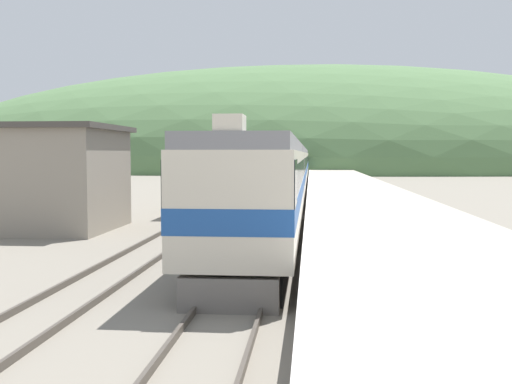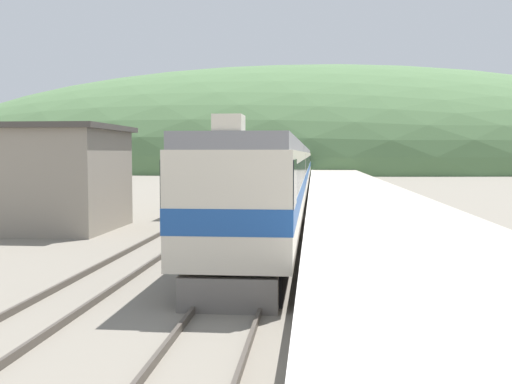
# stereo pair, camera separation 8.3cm
# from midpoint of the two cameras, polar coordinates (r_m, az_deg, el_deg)

# --- Properties ---
(track_main) EXTENTS (1.52, 180.00, 0.16)m
(track_main) POSITION_cam_midpoint_polar(r_m,az_deg,el_deg) (63.62, 3.58, 0.63)
(track_main) COLOR #4C443D
(track_main) RESTS_ON ground
(track_siding) EXTENTS (1.52, 180.00, 0.16)m
(track_siding) POSITION_cam_midpoint_polar(r_m,az_deg,el_deg) (63.85, 0.14, 0.65)
(track_siding) COLOR #4C443D
(track_siding) RESTS_ON ground
(platform) EXTENTS (6.65, 140.00, 1.01)m
(platform) POSITION_cam_midpoint_polar(r_m,az_deg,el_deg) (43.72, 9.23, -0.24)
(platform) COLOR #ADA393
(platform) RESTS_ON ground
(distant_hills) EXTENTS (175.07, 78.78, 43.65)m
(distant_hills) POSITION_cam_midpoint_polar(r_m,az_deg,el_deg) (129.95, 4.42, 2.14)
(distant_hills) COLOR #517547
(distant_hills) RESTS_ON ground
(station_shed) EXTENTS (6.05, 6.36, 4.72)m
(station_shed) POSITION_cam_midpoint_polar(r_m,az_deg,el_deg) (28.53, -18.99, 1.34)
(station_shed) COLOR gray
(station_shed) RESTS_ON ground
(express_train_lead_car) EXTENTS (2.87, 19.63, 4.29)m
(express_train_lead_car) POSITION_cam_midpoint_polar(r_m,az_deg,el_deg) (22.18, 0.56, 0.33)
(express_train_lead_car) COLOR black
(express_train_lead_car) RESTS_ON ground
(carriage_second) EXTENTS (2.86, 22.65, 3.93)m
(carriage_second) POSITION_cam_midpoint_polar(r_m,az_deg,el_deg) (44.38, 2.89, 1.98)
(carriage_second) COLOR black
(carriage_second) RESTS_ON ground
(carriage_third) EXTENTS (2.86, 22.65, 3.93)m
(carriage_third) POSITION_cam_midpoint_polar(r_m,az_deg,el_deg) (67.89, 3.69, 2.56)
(carriage_third) COLOR black
(carriage_third) RESTS_ON ground
(carriage_fourth) EXTENTS (2.86, 22.65, 3.93)m
(carriage_fourth) POSITION_cam_midpoint_polar(r_m,az_deg,el_deg) (91.40, 4.09, 2.84)
(carriage_fourth) COLOR black
(carriage_fourth) RESTS_ON ground
(siding_train) EXTENTS (2.90, 43.89, 3.99)m
(siding_train) POSITION_cam_midpoint_polar(r_m,az_deg,el_deg) (53.23, -0.87, 2.17)
(siding_train) COLOR black
(siding_train) RESTS_ON ground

